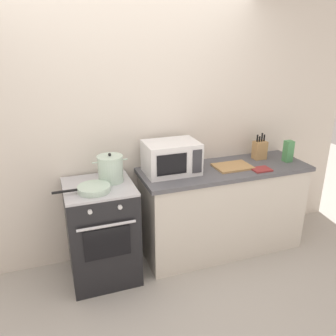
{
  "coord_description": "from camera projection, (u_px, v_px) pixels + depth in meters",
  "views": [
    {
      "loc": [
        -0.7,
        -2.18,
        2.12
      ],
      "look_at": [
        0.29,
        0.6,
        1.0
      ],
      "focal_mm": 36.75,
      "sensor_mm": 36.0,
      "label": 1
    }
  ],
  "objects": [
    {
      "name": "frying_pan",
      "position": [
        93.0,
        189.0,
        2.85
      ],
      "size": [
        0.47,
        0.27,
        0.05
      ],
      "color": "silver",
      "rests_on": "stove"
    },
    {
      "name": "knife_block",
      "position": [
        260.0,
        150.0,
        3.61
      ],
      "size": [
        0.13,
        0.1,
        0.28
      ],
      "color": "tan",
      "rests_on": "countertop_right"
    },
    {
      "name": "countertop_right",
      "position": [
        225.0,
        169.0,
        3.4
      ],
      "size": [
        1.7,
        0.6,
        0.04
      ],
      "primitive_type": "cube",
      "color": "#59595E",
      "rests_on": "lower_cabinet_right"
    },
    {
      "name": "back_wall",
      "position": [
        156.0,
        132.0,
        3.39
      ],
      "size": [
        4.4,
        0.1,
        2.5
      ],
      "primitive_type": "cube",
      "color": "silver",
      "rests_on": "ground_plane"
    },
    {
      "name": "cutting_board",
      "position": [
        233.0,
        166.0,
        3.39
      ],
      "size": [
        0.36,
        0.26,
        0.02
      ],
      "primitive_type": "cube",
      "color": "tan",
      "rests_on": "countertop_right"
    },
    {
      "name": "lower_cabinet_right",
      "position": [
        222.0,
        211.0,
        3.56
      ],
      "size": [
        1.64,
        0.56,
        0.88
      ],
      "primitive_type": "cube",
      "color": "beige",
      "rests_on": "ground_plane"
    },
    {
      "name": "pasta_box",
      "position": [
        288.0,
        151.0,
        3.53
      ],
      "size": [
        0.08,
        0.08,
        0.22
      ],
      "primitive_type": "cube",
      "color": "#4C9356",
      "rests_on": "countertop_right"
    },
    {
      "name": "ground_plane",
      "position": [
        159.0,
        307.0,
        2.89
      ],
      "size": [
        10.0,
        10.0,
        0.0
      ],
      "primitive_type": "plane",
      "color": "#B2ADA3"
    },
    {
      "name": "oven_mitt",
      "position": [
        261.0,
        169.0,
        3.32
      ],
      "size": [
        0.18,
        0.14,
        0.02
      ],
      "primitive_type": "cube",
      "color": "#993333",
      "rests_on": "countertop_right"
    },
    {
      "name": "microwave",
      "position": [
        171.0,
        157.0,
        3.22
      ],
      "size": [
        0.5,
        0.37,
        0.3
      ],
      "color": "white",
      "rests_on": "countertop_right"
    },
    {
      "name": "stove",
      "position": [
        102.0,
        231.0,
        3.14
      ],
      "size": [
        0.6,
        0.64,
        0.92
      ],
      "color": "black",
      "rests_on": "ground_plane"
    },
    {
      "name": "stock_pot",
      "position": [
        111.0,
        169.0,
        3.03
      ],
      "size": [
        0.31,
        0.23,
        0.27
      ],
      "color": "silver",
      "rests_on": "stove"
    }
  ]
}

